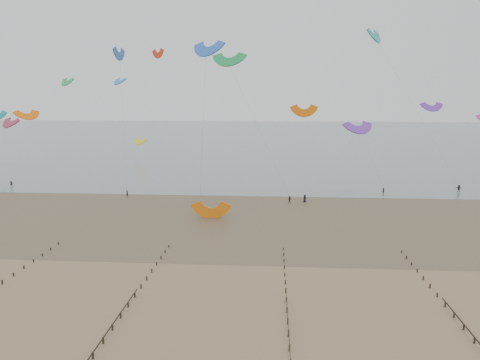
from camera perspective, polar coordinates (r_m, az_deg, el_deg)
name	(u,v)px	position (r m, az deg, el deg)	size (l,w,h in m)	color
ground	(254,280)	(62.43, 1.77, -12.04)	(500.00, 500.00, 0.00)	brown
sea_and_shore	(241,213)	(95.28, 0.15, -4.02)	(500.00, 665.00, 0.03)	#475654
groynes	(290,359)	(45.18, 6.15, -20.86)	(72.16, 50.16, 1.00)	black
kitesurfer_lead	(127,193)	(113.04, -13.59, -1.59)	(0.58, 0.38, 1.60)	black
kitesurfers	(347,196)	(109.78, 12.94, -1.88)	(141.85, 24.16, 1.83)	black
grounded_kite	(211,218)	(91.53, -3.55, -4.66)	(6.55, 3.43, 4.99)	orange
kites_airborne	(232,100)	(148.20, -0.97, 9.76)	(231.79, 127.42, 41.38)	blue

